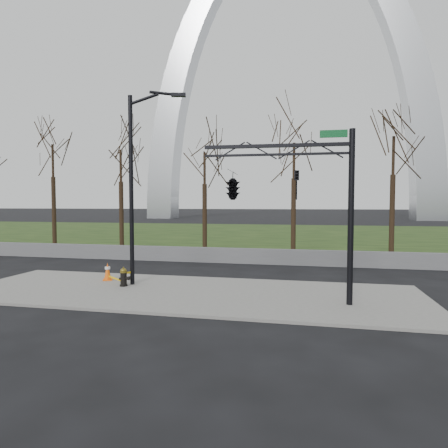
% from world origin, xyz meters
% --- Properties ---
extents(ground, '(500.00, 500.00, 0.00)m').
position_xyz_m(ground, '(0.00, 0.00, 0.00)').
color(ground, black).
rests_on(ground, ground).
extents(sidewalk, '(18.00, 6.00, 0.10)m').
position_xyz_m(sidewalk, '(0.00, 0.00, 0.05)').
color(sidewalk, slate).
rests_on(sidewalk, ground).
extents(grass_strip, '(120.00, 40.00, 0.06)m').
position_xyz_m(grass_strip, '(0.00, 30.00, 0.03)').
color(grass_strip, '#1D3413').
rests_on(grass_strip, ground).
extents(guardrail, '(60.00, 0.30, 0.90)m').
position_xyz_m(guardrail, '(0.00, 8.00, 0.45)').
color(guardrail, '#59595B').
rests_on(guardrail, ground).
extents(gateway_arch, '(66.00, 6.00, 65.00)m').
position_xyz_m(gateway_arch, '(0.00, 75.00, 32.50)').
color(gateway_arch, silver).
rests_on(gateway_arch, ground).
extents(tree_row, '(41.09, 4.00, 8.76)m').
position_xyz_m(tree_row, '(-2.46, 12.00, 4.38)').
color(tree_row, black).
rests_on(tree_row, ground).
extents(fire_hydrant, '(0.49, 0.32, 0.80)m').
position_xyz_m(fire_hydrant, '(-2.81, 0.37, 0.47)').
color(fire_hydrant, black).
rests_on(fire_hydrant, sidewalk).
extents(traffic_cone, '(0.53, 0.53, 0.78)m').
position_xyz_m(traffic_cone, '(-4.10, 1.36, 0.49)').
color(traffic_cone, '#FF610D').
rests_on(traffic_cone, sidewalk).
extents(street_light, '(2.34, 0.80, 8.21)m').
position_xyz_m(street_light, '(-2.41, 0.85, 4.69)').
color(street_light, black).
rests_on(street_light, ground).
extents(traffic_signal_mast, '(5.10, 2.51, 6.00)m').
position_xyz_m(traffic_signal_mast, '(2.80, -0.86, 4.15)').
color(traffic_signal_mast, black).
rests_on(traffic_signal_mast, ground).
extents(caution_tape, '(1.47, 1.00, 0.41)m').
position_xyz_m(caution_tape, '(-3.30, 0.80, 0.36)').
color(caution_tape, yellow).
rests_on(caution_tape, ground).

